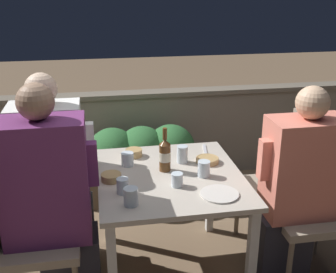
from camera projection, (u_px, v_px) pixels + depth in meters
ground_plane at (170, 271)px, 2.80m from camera, size 16.00×16.00×0.00m
parapet_wall at (142, 134)px, 4.02m from camera, size 9.00×0.18×0.85m
dining_table at (170, 188)px, 2.58m from camera, size 0.87×0.96×0.71m
planter_hedge at (142, 159)px, 3.63m from camera, size 0.92×0.47×0.65m
chair_left_near at (15, 224)px, 2.28m from camera, size 0.47×0.46×0.97m
person_purple_stripe at (53, 204)px, 2.28m from camera, size 0.51×0.26×1.35m
chair_left_far at (22, 191)px, 2.63m from camera, size 0.47×0.46×0.97m
person_white_polo at (56, 176)px, 2.63m from camera, size 0.50×0.26×1.32m
chair_right_near at (328, 196)px, 2.58m from camera, size 0.47×0.46×0.97m
person_coral_top at (296, 190)px, 2.52m from camera, size 0.51×0.26×1.27m
chair_right_far at (293, 173)px, 2.87m from camera, size 0.47×0.46×0.97m
beer_bottle at (165, 155)px, 2.57m from camera, size 0.07×0.07×0.28m
plate_0 at (220, 194)px, 2.31m from camera, size 0.21×0.21×0.01m
bowl_0 at (207, 160)px, 2.71m from camera, size 0.15×0.15×0.03m
bowl_1 at (134, 152)px, 2.80m from camera, size 0.11×0.11×0.05m
bowl_2 at (111, 177)px, 2.47m from camera, size 0.12×0.12×0.04m
glass_cup_0 at (182, 154)px, 2.70m from camera, size 0.07×0.07×0.11m
glass_cup_1 at (204, 169)px, 2.51m from camera, size 0.08×0.08×0.10m
glass_cup_2 at (123, 186)px, 2.31m from camera, size 0.07×0.07×0.09m
glass_cup_3 at (128, 159)px, 2.66m from camera, size 0.08×0.08×0.09m
glass_cup_4 at (177, 180)px, 2.39m from camera, size 0.07×0.07×0.08m
glass_cup_5 at (131, 197)px, 2.19m from camera, size 0.08×0.08×0.10m
fork_0 at (205, 149)px, 2.91m from camera, size 0.05×0.17×0.01m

